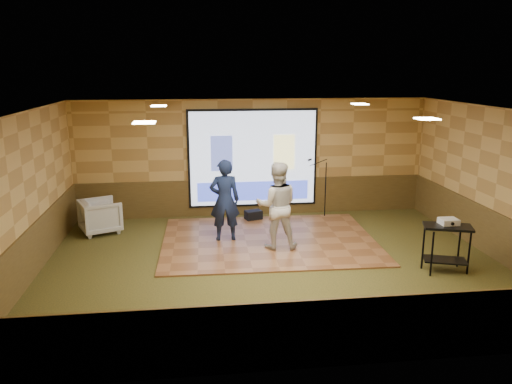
{
  "coord_description": "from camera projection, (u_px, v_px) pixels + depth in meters",
  "views": [
    {
      "loc": [
        -1.47,
        -9.04,
        3.76
      ],
      "look_at": [
        -0.26,
        0.71,
        1.3
      ],
      "focal_mm": 35.0,
      "sensor_mm": 36.0,
      "label": 1
    }
  ],
  "objects": [
    {
      "name": "av_table",
      "position": [
        447.0,
        240.0,
        9.32
      ],
      "size": [
        0.86,
        0.45,
        0.91
      ],
      "rotation": [
        0.0,
        0.0,
        -0.32
      ],
      "color": "black",
      "rests_on": "ground"
    },
    {
      "name": "wainscot_right",
      "position": [
        490.0,
        232.0,
        10.21
      ],
      "size": [
        0.04,
        7.0,
        0.95
      ],
      "primitive_type": "cube",
      "color": "#4D3919",
      "rests_on": "ground"
    },
    {
      "name": "wainscot_left",
      "position": [
        33.0,
        252.0,
        9.14
      ],
      "size": [
        0.04,
        7.0,
        0.95
      ],
      "primitive_type": "cube",
      "color": "#4D3919",
      "rests_on": "ground"
    },
    {
      "name": "wainscot_back",
      "position": [
        253.0,
        197.0,
        13.03
      ],
      "size": [
        9.0,
        0.04,
        0.95
      ],
      "primitive_type": "cube",
      "color": "#4D3919",
      "rests_on": "ground"
    },
    {
      "name": "banquet_chair",
      "position": [
        100.0,
        216.0,
        11.61
      ],
      "size": [
        1.13,
        1.12,
        0.79
      ],
      "primitive_type": "imported",
      "rotation": [
        0.0,
        0.0,
        1.99
      ],
      "color": "gray",
      "rests_on": "ground"
    },
    {
      "name": "downlight_nw",
      "position": [
        159.0,
        106.0,
        10.54
      ],
      "size": [
        0.32,
        0.32,
        0.02
      ],
      "primitive_type": "cube",
      "color": "#FBE6BC",
      "rests_on": "room_shell"
    },
    {
      "name": "projector",
      "position": [
        449.0,
        221.0,
        9.32
      ],
      "size": [
        0.33,
        0.28,
        0.11
      ],
      "primitive_type": "cube",
      "rotation": [
        0.0,
        0.0,
        0.02
      ],
      "color": "silver",
      "rests_on": "av_table"
    },
    {
      "name": "ground",
      "position": [
        274.0,
        264.0,
        9.79
      ],
      "size": [
        9.0,
        9.0,
        0.0
      ],
      "primitive_type": "plane",
      "color": "#293317",
      "rests_on": "ground"
    },
    {
      "name": "duffel_bag",
      "position": [
        253.0,
        215.0,
        12.6
      ],
      "size": [
        0.47,
        0.38,
        0.25
      ],
      "primitive_type": "cube",
      "rotation": [
        0.0,
        0.0,
        0.31
      ],
      "color": "black",
      "rests_on": "ground"
    },
    {
      "name": "player_right",
      "position": [
        277.0,
        205.0,
        10.42
      ],
      "size": [
        0.96,
        0.78,
        1.85
      ],
      "primitive_type": "imported",
      "rotation": [
        0.0,
        0.0,
        3.05
      ],
      "color": "beige",
      "rests_on": "dance_floor"
    },
    {
      "name": "player_left",
      "position": [
        225.0,
        200.0,
        10.9
      ],
      "size": [
        0.67,
        0.45,
        1.81
      ],
      "primitive_type": "imported",
      "rotation": [
        0.0,
        0.0,
        3.16
      ],
      "color": "#152042",
      "rests_on": "dance_floor"
    },
    {
      "name": "room_shell",
      "position": [
        275.0,
        159.0,
        9.28
      ],
      "size": [
        9.04,
        7.04,
        3.02
      ],
      "color": "tan",
      "rests_on": "ground"
    },
    {
      "name": "downlight_se",
      "position": [
        427.0,
        119.0,
        7.89
      ],
      "size": [
        0.32,
        0.32,
        0.02
      ],
      "primitive_type": "cube",
      "color": "#FBE6BC",
      "rests_on": "room_shell"
    },
    {
      "name": "mic_stand",
      "position": [
        323.0,
        199.0,
        12.78
      ],
      "size": [
        0.61,
        0.25,
        1.55
      ],
      "rotation": [
        0.0,
        0.0,
        -0.01
      ],
      "color": "black",
      "rests_on": "ground"
    },
    {
      "name": "dance_floor",
      "position": [
        269.0,
        240.0,
        11.11
      ],
      "size": [
        4.76,
        3.68,
        0.03
      ],
      "primitive_type": "cube",
      "rotation": [
        0.0,
        0.0,
        -0.02
      ],
      "color": "brown",
      "rests_on": "ground"
    },
    {
      "name": "projector_screen",
      "position": [
        253.0,
        159.0,
        12.74
      ],
      "size": [
        3.32,
        0.06,
        2.52
      ],
      "color": "black",
      "rests_on": "room_shell"
    },
    {
      "name": "downlight_ne",
      "position": [
        360.0,
        104.0,
        11.07
      ],
      "size": [
        0.32,
        0.32,
        0.02
      ],
      "primitive_type": "cube",
      "color": "#FBE6BC",
      "rests_on": "room_shell"
    },
    {
      "name": "downlight_sw",
      "position": [
        144.0,
        122.0,
        7.37
      ],
      "size": [
        0.32,
        0.32,
        0.02
      ],
      "primitive_type": "cube",
      "color": "#FBE6BC",
      "rests_on": "room_shell"
    },
    {
      "name": "wainscot_front",
      "position": [
        317.0,
        334.0,
        6.33
      ],
      "size": [
        9.0,
        0.04,
        0.95
      ],
      "primitive_type": "cube",
      "color": "#4D3919",
      "rests_on": "ground"
    }
  ]
}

